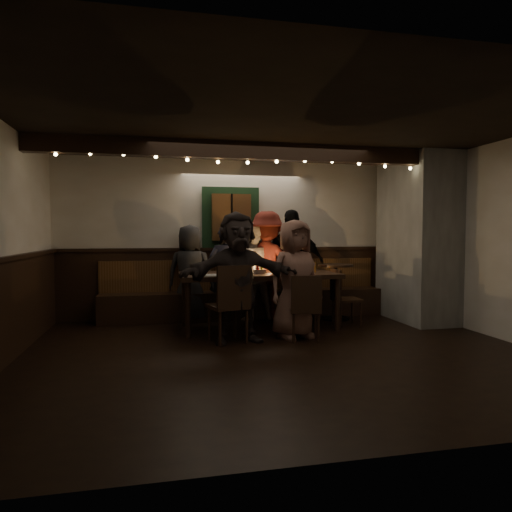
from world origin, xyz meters
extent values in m
cube|color=black|center=(0.00, 0.00, -0.01)|extent=(6.00, 5.00, 0.01)
cube|color=black|center=(0.00, 0.00, 2.60)|extent=(6.00, 5.00, 0.01)
cube|color=beige|center=(0.00, 2.50, 1.30)|extent=(6.00, 0.01, 2.60)
cube|color=beige|center=(3.00, 0.00, 1.30)|extent=(0.01, 5.00, 2.60)
cube|color=black|center=(0.00, 2.48, 0.55)|extent=(6.00, 0.05, 1.10)
cube|color=slate|center=(2.65, 1.50, 1.30)|extent=(0.70, 1.40, 2.60)
cube|color=black|center=(0.00, 2.23, 0.23)|extent=(4.60, 0.45, 0.45)
cube|color=#4B2D11|center=(0.00, 2.41, 0.70)|extent=(4.60, 0.06, 0.50)
cube|color=black|center=(-0.20, 2.44, 1.65)|extent=(0.95, 0.04, 1.00)
cube|color=#4B2D11|center=(-0.20, 2.38, 1.65)|extent=(0.64, 0.12, 0.76)
cube|color=black|center=(0.00, 1.00, 2.49)|extent=(6.00, 0.16, 0.22)
sphere|color=#FFE599|center=(-2.60, 0.98, 2.36)|extent=(0.04, 0.04, 0.04)
sphere|color=#FFE599|center=(-2.20, 0.98, 2.38)|extent=(0.04, 0.04, 0.04)
sphere|color=#FFE599|center=(-1.80, 0.98, 2.39)|extent=(0.04, 0.04, 0.04)
sphere|color=#FFE599|center=(-1.40, 0.98, 2.37)|extent=(0.04, 0.04, 0.04)
sphere|color=#FFE599|center=(-1.00, 0.98, 2.35)|extent=(0.04, 0.04, 0.04)
sphere|color=#FFE599|center=(-0.60, 0.98, 2.33)|extent=(0.04, 0.04, 0.04)
sphere|color=#FFE599|center=(-0.20, 0.98, 2.34)|extent=(0.04, 0.04, 0.04)
sphere|color=#FFE599|center=(0.20, 0.98, 2.36)|extent=(0.04, 0.04, 0.04)
sphere|color=#FFE599|center=(0.60, 0.98, 2.38)|extent=(0.04, 0.04, 0.04)
sphere|color=#FFE599|center=(1.00, 0.98, 2.39)|extent=(0.04, 0.04, 0.04)
sphere|color=#FFE599|center=(1.40, 0.98, 2.37)|extent=(0.04, 0.04, 0.04)
sphere|color=#FFE599|center=(1.80, 0.98, 2.35)|extent=(0.04, 0.04, 0.04)
sphere|color=#FFE599|center=(2.20, 0.98, 2.33)|extent=(0.04, 0.04, 0.04)
sphere|color=#FFE599|center=(2.60, 0.98, 2.34)|extent=(0.04, 0.04, 0.04)
cube|color=black|center=(0.05, 1.40, 0.78)|extent=(2.28, 0.98, 0.07)
cylinder|color=black|center=(-1.01, 1.00, 0.37)|extent=(0.08, 0.08, 0.75)
cylinder|color=black|center=(-1.01, 1.80, 0.37)|extent=(0.08, 0.08, 0.75)
cylinder|color=black|center=(1.10, 1.00, 0.37)|extent=(0.08, 0.08, 0.75)
cylinder|color=black|center=(1.10, 1.80, 0.37)|extent=(0.08, 0.08, 0.75)
cylinder|color=#BF7226|center=(-0.78, 1.51, 0.89)|extent=(0.08, 0.08, 0.15)
cylinder|color=#BF7226|center=(-0.40, 1.12, 0.89)|extent=(0.08, 0.08, 0.15)
cylinder|color=silver|center=(-0.03, 1.52, 0.89)|extent=(0.08, 0.08, 0.15)
cylinder|color=#BF7226|center=(0.27, 1.35, 0.89)|extent=(0.08, 0.08, 0.15)
cylinder|color=silver|center=(0.71, 1.59, 0.89)|extent=(0.08, 0.08, 0.15)
cylinder|color=#BF7226|center=(0.84, 1.29, 0.89)|extent=(0.08, 0.08, 0.15)
cylinder|color=white|center=(-0.65, 1.07, 0.82)|extent=(0.28, 0.28, 0.02)
cube|color=#B2B2B7|center=(0.05, 1.35, 0.84)|extent=(0.17, 0.11, 0.05)
cylinder|color=#990C0C|center=(0.01, 1.35, 0.90)|extent=(0.04, 0.04, 0.17)
cylinder|color=gold|center=(0.08, 1.35, 0.90)|extent=(0.04, 0.04, 0.17)
cylinder|color=silver|center=(0.27, 1.45, 0.86)|extent=(0.05, 0.05, 0.09)
sphere|color=#FFB24C|center=(0.27, 1.45, 0.92)|extent=(0.03, 0.03, 0.03)
cube|color=black|center=(-0.52, 0.66, 0.46)|extent=(0.55, 0.55, 0.04)
cube|color=black|center=(-0.47, 0.47, 0.74)|extent=(0.45, 0.16, 0.51)
cylinder|color=black|center=(-0.40, 0.89, 0.22)|extent=(0.04, 0.04, 0.44)
cylinder|color=black|center=(-0.30, 0.53, 0.22)|extent=(0.04, 0.04, 0.44)
cylinder|color=black|center=(-0.75, 0.79, 0.22)|extent=(0.04, 0.04, 0.44)
cylinder|color=black|center=(-0.65, 0.44, 0.22)|extent=(0.04, 0.04, 0.44)
cube|color=black|center=(0.47, 0.55, 0.40)|extent=(0.46, 0.46, 0.04)
cube|color=black|center=(0.43, 0.38, 0.64)|extent=(0.39, 0.11, 0.44)
cylinder|color=black|center=(0.65, 0.68, 0.19)|extent=(0.03, 0.03, 0.38)
cylinder|color=black|center=(0.59, 0.37, 0.19)|extent=(0.03, 0.03, 0.38)
cylinder|color=black|center=(0.35, 0.74, 0.19)|extent=(0.03, 0.03, 0.38)
cylinder|color=black|center=(0.28, 0.43, 0.19)|extent=(0.03, 0.03, 0.38)
cube|color=black|center=(1.37, 1.28, 0.40)|extent=(0.40, 0.40, 0.04)
cube|color=black|center=(1.19, 1.29, 0.63)|extent=(0.05, 0.39, 0.44)
cylinder|color=black|center=(1.52, 1.12, 0.19)|extent=(0.03, 0.03, 0.38)
cylinder|color=black|center=(1.21, 1.13, 0.19)|extent=(0.03, 0.03, 0.38)
cylinder|color=black|center=(1.53, 1.44, 0.19)|extent=(0.03, 0.03, 0.38)
cylinder|color=black|center=(1.22, 1.44, 0.19)|extent=(0.03, 0.03, 0.38)
cylinder|color=black|center=(1.41, 1.83, 0.01)|extent=(0.45, 0.45, 0.03)
cylinder|color=black|center=(1.41, 1.83, 0.44)|extent=(0.06, 0.06, 0.87)
cylinder|color=black|center=(1.41, 1.83, 0.87)|extent=(0.56, 0.56, 0.03)
imported|color=#252528|center=(-0.89, 2.18, 0.76)|extent=(0.86, 0.69, 1.52)
imported|color=black|center=(-0.33, 2.13, 0.75)|extent=(0.62, 0.48, 1.50)
imported|color=#BFAD99|center=(0.07, 2.08, 0.78)|extent=(0.84, 0.70, 1.56)
imported|color=#551812|center=(0.34, 2.10, 0.87)|extent=(1.29, 1.06, 1.74)
imported|color=black|center=(0.78, 2.12, 0.89)|extent=(1.08, 0.53, 1.78)
imported|color=black|center=(-0.40, 0.63, 0.84)|extent=(1.60, 0.68, 1.67)
imported|color=#84594C|center=(0.38, 0.73, 0.79)|extent=(0.88, 0.70, 1.57)
camera|label=1|loc=(-1.39, -5.05, 1.41)|focal=32.00mm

